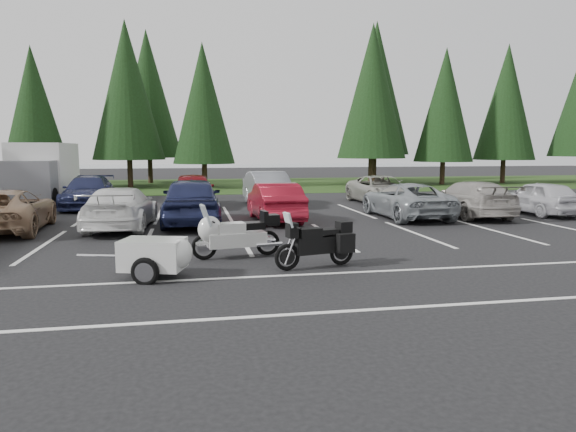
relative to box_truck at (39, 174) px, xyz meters
The scene contains 27 objects.
ground 14.91m from the box_truck, 57.38° to the right, with size 120.00×120.00×0.00m, color black.
grass_strip 14.08m from the box_truck, 55.18° to the left, with size 80.00×16.00×0.01m, color #183210.
lake_water 44.19m from the box_truck, 74.23° to the left, with size 70.00×50.00×0.02m, color slate.
box_truck is the anchor object (origin of this frame).
stall_markings 13.28m from the box_truck, 52.70° to the right, with size 32.00×16.00×0.01m, color silver.
conifer_3 10.00m from the box_truck, 105.69° to the left, with size 3.87×3.87×9.02m.
conifer_4 11.96m from the box_truck, 73.91° to the left, with size 4.80×4.80×11.17m.
conifer_5 12.82m from the box_truck, 48.68° to the left, with size 4.14×4.14×9.63m.
conifer_6 22.80m from the box_truck, 25.64° to the left, with size 4.93×4.93×11.48m.
conifer_7 27.49m from the box_truck, 20.04° to the left, with size 4.27×4.27×9.94m.
conifer_8 32.94m from the box_truck, 18.05° to the left, with size 4.53×4.53×10.56m.
conifer_back_b 16.41m from the box_truck, 75.07° to the left, with size 4.97×4.97×11.58m.
conifer_back_c 26.93m from the box_truck, 33.02° to the left, with size 5.50×5.50×12.81m.
car_near_2 8.83m from the box_truck, 81.07° to the right, with size 2.23×4.83×1.34m, color #937255.
car_near_3 9.97m from the box_truck, 61.14° to the right, with size 1.92×4.72×1.37m, color white.
car_near_4 10.82m from the box_truck, 48.98° to the right, with size 1.98×4.92×1.67m, color #1B2044.
car_near_5 12.78m from the box_truck, 37.94° to the right, with size 1.48×4.23×1.40m, color maroon.
car_near_6 17.06m from the box_truck, 27.54° to the right, with size 2.20×4.77×1.33m, color gray.
car_near_7 19.47m from the box_truck, 24.20° to the right, with size 1.92×4.73×1.37m, color #A19B94.
car_near_8 22.26m from the box_truck, 20.94° to the right, with size 1.60×3.97×1.35m, color silver.
car_far_1 3.42m from the box_truck, 39.24° to the right, with size 1.96×4.83×1.40m, color #1B2044.
car_far_2 7.63m from the box_truck, 19.40° to the right, with size 1.82×4.52×1.54m, color maroon.
car_far_3 10.96m from the box_truck, 13.76° to the right, with size 1.66×4.75×1.57m, color slate.
car_far_4 16.32m from the box_truck, 10.01° to the right, with size 2.23×4.83×1.34m, color #9F9D92.
touring_motorcycle 16.21m from the box_truck, 59.88° to the right, with size 2.41×0.74×1.33m, color silver, non-canonical shape.
cargo_trailer 16.95m from the box_truck, 68.15° to the right, with size 1.77×0.99×0.82m, color silver, non-canonical shape.
adventure_motorcycle 18.24m from the box_truck, 57.75° to the right, with size 2.11×0.74×1.29m, color black, non-canonical shape.
Camera 1 is at (-0.92, -13.66, 2.59)m, focal length 32.00 mm.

